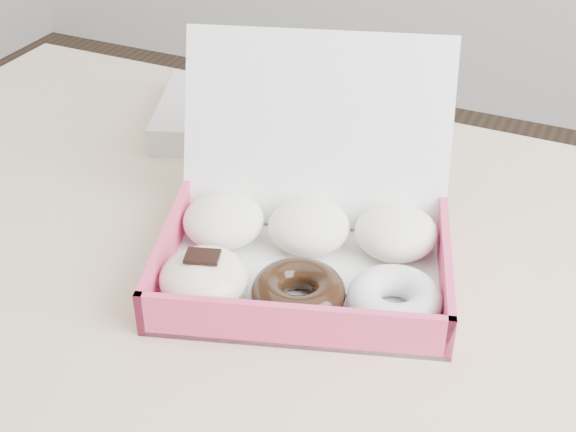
% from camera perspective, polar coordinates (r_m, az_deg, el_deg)
% --- Properties ---
extents(table, '(1.20, 0.80, 0.75)m').
position_cam_1_polar(table, '(1.00, -3.69, -5.14)').
color(table, tan).
rests_on(table, ground).
extents(donut_box, '(0.39, 0.37, 0.22)m').
position_cam_1_polar(donut_box, '(0.88, 1.06, -1.81)').
color(donut_box, white).
rests_on(donut_box, table).
extents(newspapers, '(0.31, 0.28, 0.04)m').
position_cam_1_polar(newspapers, '(1.19, -2.84, 7.25)').
color(newspapers, white).
rests_on(newspapers, table).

